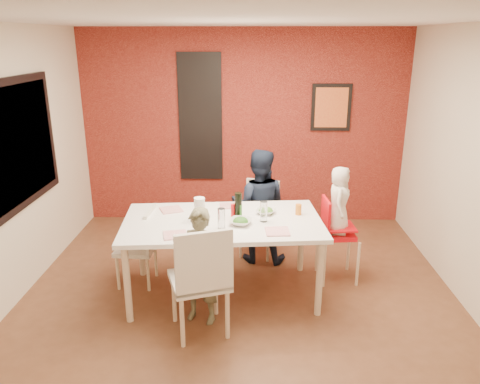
{
  "coord_description": "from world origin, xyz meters",
  "views": [
    {
      "loc": [
        0.12,
        -4.25,
        2.55
      ],
      "look_at": [
        0.0,
        0.3,
        1.05
      ],
      "focal_mm": 35.0,
      "sensor_mm": 36.0,
      "label": 1
    }
  ],
  "objects_px": {
    "chair_near": "(201,276)",
    "child_far": "(259,206)",
    "child_near": "(201,266)",
    "chair_far": "(260,213)",
    "paper_towel_roll": "(200,209)",
    "dining_table": "(223,227)",
    "toddler": "(339,200)",
    "wine_bottle": "(238,206)",
    "chair_left": "(143,243)",
    "high_chair": "(335,231)"
  },
  "relations": [
    {
      "from": "chair_near",
      "to": "child_far",
      "type": "distance_m",
      "value": 1.63
    },
    {
      "from": "chair_near",
      "to": "child_near",
      "type": "distance_m",
      "value": 0.25
    },
    {
      "from": "chair_far",
      "to": "paper_towel_roll",
      "type": "xyz_separation_m",
      "value": [
        -0.62,
        -1.07,
        0.44
      ]
    },
    {
      "from": "dining_table",
      "to": "toddler",
      "type": "relative_size",
      "value": 2.81
    },
    {
      "from": "chair_near",
      "to": "wine_bottle",
      "type": "xyz_separation_m",
      "value": [
        0.3,
        0.78,
        0.37
      ]
    },
    {
      "from": "paper_towel_roll",
      "to": "chair_left",
      "type": "bearing_deg",
      "value": 161.48
    },
    {
      "from": "chair_left",
      "to": "high_chair",
      "type": "distance_m",
      "value": 2.07
    },
    {
      "from": "chair_near",
      "to": "paper_towel_roll",
      "type": "height_order",
      "value": "paper_towel_roll"
    },
    {
      "from": "high_chair",
      "to": "chair_near",
      "type": "bearing_deg",
      "value": 124.65
    },
    {
      "from": "high_chair",
      "to": "child_near",
      "type": "relative_size",
      "value": 0.83
    },
    {
      "from": "wine_bottle",
      "to": "chair_left",
      "type": "bearing_deg",
      "value": 171.48
    },
    {
      "from": "high_chair",
      "to": "toddler",
      "type": "relative_size",
      "value": 1.27
    },
    {
      "from": "high_chair",
      "to": "toddler",
      "type": "distance_m",
      "value": 0.36
    },
    {
      "from": "chair_left",
      "to": "child_near",
      "type": "height_order",
      "value": "child_near"
    },
    {
      "from": "chair_far",
      "to": "chair_left",
      "type": "bearing_deg",
      "value": -129.17
    },
    {
      "from": "chair_left",
      "to": "toddler",
      "type": "distance_m",
      "value": 2.14
    },
    {
      "from": "dining_table",
      "to": "chair_far",
      "type": "bearing_deg",
      "value": 69.2
    },
    {
      "from": "dining_table",
      "to": "child_far",
      "type": "bearing_deg",
      "value": 65.17
    },
    {
      "from": "chair_far",
      "to": "high_chair",
      "type": "distance_m",
      "value": 1.05
    },
    {
      "from": "dining_table",
      "to": "toddler",
      "type": "height_order",
      "value": "toddler"
    },
    {
      "from": "chair_left",
      "to": "high_chair",
      "type": "height_order",
      "value": "high_chair"
    },
    {
      "from": "toddler",
      "to": "high_chair",
      "type": "bearing_deg",
      "value": 110.18
    },
    {
      "from": "paper_towel_roll",
      "to": "chair_near",
      "type": "bearing_deg",
      "value": -83.44
    },
    {
      "from": "dining_table",
      "to": "wine_bottle",
      "type": "distance_m",
      "value": 0.26
    },
    {
      "from": "high_chair",
      "to": "child_near",
      "type": "bearing_deg",
      "value": 117.05
    },
    {
      "from": "chair_far",
      "to": "wine_bottle",
      "type": "relative_size",
      "value": 3.29
    },
    {
      "from": "chair_far",
      "to": "paper_towel_roll",
      "type": "bearing_deg",
      "value": -103.19
    },
    {
      "from": "high_chair",
      "to": "paper_towel_roll",
      "type": "bearing_deg",
      "value": 100.23
    },
    {
      "from": "child_near",
      "to": "chair_left",
      "type": "bearing_deg",
      "value": 153.55
    },
    {
      "from": "chair_far",
      "to": "high_chair",
      "type": "height_order",
      "value": "high_chair"
    },
    {
      "from": "high_chair",
      "to": "wine_bottle",
      "type": "xyz_separation_m",
      "value": [
        -1.04,
        -0.32,
        0.4
      ]
    },
    {
      "from": "chair_left",
      "to": "child_far",
      "type": "distance_m",
      "value": 1.4
    },
    {
      "from": "wine_bottle",
      "to": "toddler",
      "type": "bearing_deg",
      "value": 16.87
    },
    {
      "from": "chair_near",
      "to": "child_far",
      "type": "height_order",
      "value": "child_far"
    },
    {
      "from": "chair_left",
      "to": "child_far",
      "type": "height_order",
      "value": "child_far"
    },
    {
      "from": "chair_near",
      "to": "high_chair",
      "type": "bearing_deg",
      "value": -159.56
    },
    {
      "from": "high_chair",
      "to": "chair_far",
      "type": "bearing_deg",
      "value": 44.48
    },
    {
      "from": "paper_towel_roll",
      "to": "wine_bottle",
      "type": "bearing_deg",
      "value": 9.37
    },
    {
      "from": "child_far",
      "to": "high_chair",
      "type": "bearing_deg",
      "value": 158.41
    },
    {
      "from": "toddler",
      "to": "wine_bottle",
      "type": "bearing_deg",
      "value": 118.21
    },
    {
      "from": "chair_left",
      "to": "child_far",
      "type": "bearing_deg",
      "value": 119.26
    },
    {
      "from": "chair_left",
      "to": "dining_table",
      "type": "bearing_deg",
      "value": 80.63
    },
    {
      "from": "child_near",
      "to": "wine_bottle",
      "type": "bearing_deg",
      "value": 76.17
    },
    {
      "from": "chair_near",
      "to": "wine_bottle",
      "type": "height_order",
      "value": "wine_bottle"
    },
    {
      "from": "chair_near",
      "to": "wine_bottle",
      "type": "bearing_deg",
      "value": -129.91
    },
    {
      "from": "dining_table",
      "to": "high_chair",
      "type": "xyz_separation_m",
      "value": [
        1.19,
        0.36,
        -0.19
      ]
    },
    {
      "from": "high_chair",
      "to": "child_far",
      "type": "distance_m",
      "value": 0.94
    },
    {
      "from": "chair_far",
      "to": "wine_bottle",
      "type": "xyz_separation_m",
      "value": [
        -0.24,
        -1.0,
        0.46
      ]
    },
    {
      "from": "high_chair",
      "to": "child_far",
      "type": "bearing_deg",
      "value": 56.54
    },
    {
      "from": "dining_table",
      "to": "paper_towel_roll",
      "type": "relative_size",
      "value": 8.55
    }
  ]
}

